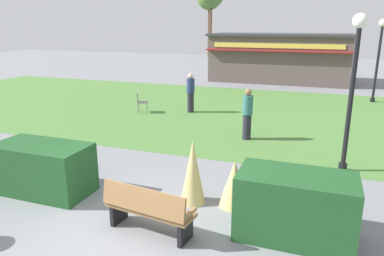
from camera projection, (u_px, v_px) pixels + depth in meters
ground_plane at (124, 240)px, 6.46m from camera, size 80.00×80.00×0.00m
lawn_patch at (246, 113)px, 15.80m from camera, size 36.00×12.00×0.01m
park_bench at (148, 209)px, 6.54m from camera, size 1.76×0.75×0.95m
hedge_left at (43, 168)px, 8.18m from camera, size 2.15×1.10×1.13m
hedge_right at (295, 206)px, 6.41m from camera, size 2.02×1.10×1.19m
ornamental_grass_behind_left at (234, 183)px, 7.57m from camera, size 0.64×0.64×1.00m
ornamental_grass_behind_right at (193, 172)px, 7.65m from camera, size 0.53×0.53×1.39m
lamppost_mid at (354, 75)px, 8.85m from camera, size 0.36×0.36×3.95m
lamppost_far at (379, 50)px, 17.33m from camera, size 0.36×0.36×3.95m
food_kiosk at (280, 57)px, 24.38m from camera, size 9.08×4.53×3.13m
cafe_chair_east at (140, 100)px, 15.71m from camera, size 0.59×0.59×0.89m
person_strolling at (191, 93)px, 15.67m from camera, size 0.34×0.34×1.69m
person_standing at (247, 114)px, 11.92m from camera, size 0.34×0.34×1.69m
parked_car_west_slot at (245, 59)px, 33.60m from camera, size 4.32×2.30×1.20m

